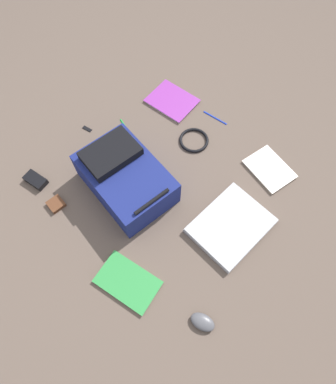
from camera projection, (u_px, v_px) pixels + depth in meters
ground_plane at (163, 186)px, 1.64m from camera, size 3.77×3.77×0.00m
backpack at (125, 177)px, 1.56m from camera, size 0.36×0.48×0.20m
laptop at (231, 225)px, 1.53m from camera, size 0.36×0.30×0.03m
book_blue at (128, 282)px, 1.42m from camera, size 0.20×0.28×0.02m
book_manual at (269, 169)px, 1.67m from camera, size 0.22×0.26×0.01m
book_red at (172, 101)px, 1.87m from camera, size 0.22×0.27×0.01m
computer_mouse at (203, 322)px, 1.34m from camera, size 0.09×0.12×0.03m
cable_coil at (194, 140)px, 1.75m from camera, size 0.15×0.15×0.02m
power_brick at (36, 180)px, 1.64m from camera, size 0.08×0.12×0.03m
pen_black at (126, 128)px, 1.79m from camera, size 0.05×0.13×0.01m
pen_blue at (215, 117)px, 1.82m from camera, size 0.02×0.15×0.01m
earbud_pouch at (56, 204)px, 1.58m from camera, size 0.08×0.08×0.02m
usb_stick at (87, 129)px, 1.79m from camera, size 0.03×0.06×0.01m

